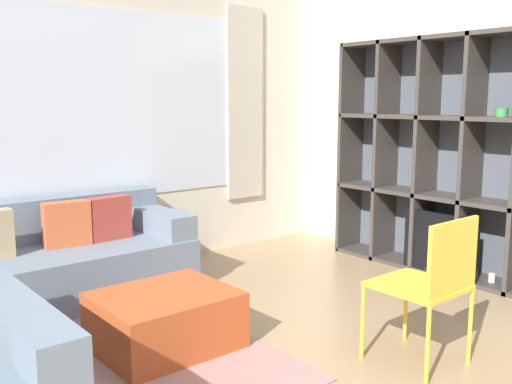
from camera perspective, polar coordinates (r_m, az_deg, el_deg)
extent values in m
cube|color=beige|center=(5.07, -14.67, 7.29)|extent=(5.90, 0.07, 2.70)
cube|color=silver|center=(5.03, -14.51, 8.42)|extent=(2.58, 0.01, 1.60)
cube|color=beige|center=(5.79, -1.12, 8.78)|extent=(0.44, 0.03, 1.90)
cube|color=beige|center=(5.37, 17.97, 7.24)|extent=(0.07, 4.52, 2.70)
cube|color=gray|center=(3.59, -19.45, -15.85)|extent=(2.19, 2.32, 0.01)
cube|color=#515660|center=(5.24, 19.65, 3.37)|extent=(0.02, 2.15, 2.02)
cube|color=#3D3833|center=(4.98, 20.76, 3.04)|extent=(0.36, 0.04, 2.02)
cube|color=#3D3833|center=(5.21, 16.64, 3.50)|extent=(0.36, 0.04, 2.02)
cube|color=#3D3833|center=(5.46, 12.88, 3.89)|extent=(0.36, 0.04, 2.02)
cube|color=#3D3833|center=(5.73, 9.47, 4.24)|extent=(0.36, 0.04, 2.02)
cube|color=#3D3833|center=(5.28, 18.10, -7.49)|extent=(0.36, 2.15, 0.04)
cube|color=#3D3833|center=(5.13, 18.46, -0.46)|extent=(0.36, 2.15, 0.04)
cube|color=#3D3833|center=(5.07, 18.85, 7.06)|extent=(0.36, 2.15, 0.04)
cube|color=#3D3833|center=(5.09, 19.25, 14.44)|extent=(0.36, 2.15, 0.04)
cube|color=black|center=(5.07, 17.91, -4.93)|extent=(0.04, 0.69, 0.52)
cube|color=black|center=(5.15, 17.90, -7.53)|extent=(0.10, 0.24, 0.03)
cylinder|color=white|center=(5.03, 22.51, -7.93)|extent=(0.05, 0.05, 0.07)
cube|color=#388947|center=(5.23, 18.37, -7.05)|extent=(0.10, 0.10, 0.07)
cylinder|color=#388947|center=(4.83, 23.34, 7.32)|extent=(0.10, 0.10, 0.07)
cube|color=slate|center=(4.51, -19.40, -7.99)|extent=(2.01, 0.85, 0.40)
cube|color=slate|center=(4.73, -21.05, -2.68)|extent=(2.01, 0.18, 0.34)
cube|color=slate|center=(4.79, -9.65, -2.92)|extent=(0.24, 0.79, 0.19)
cube|color=#C65B33|center=(4.51, -18.39, -3.06)|extent=(0.35, 0.15, 0.34)
cube|color=#AD3D33|center=(4.64, -14.49, -2.55)|extent=(0.35, 0.14, 0.34)
cube|color=#B74C23|center=(3.57, -9.09, -12.59)|extent=(0.79, 0.65, 0.35)
cylinder|color=gold|center=(3.75, 14.75, -10.94)|extent=(0.02, 0.02, 0.44)
cylinder|color=gold|center=(3.44, 10.60, -12.67)|extent=(0.02, 0.02, 0.44)
cylinder|color=gold|center=(3.54, 20.62, -12.51)|extent=(0.02, 0.02, 0.44)
cylinder|color=gold|center=(3.21, 16.78, -14.61)|extent=(0.02, 0.02, 0.44)
cube|color=gold|center=(3.40, 15.85, -9.00)|extent=(0.44, 0.46, 0.02)
cube|color=gold|center=(3.23, 19.09, -6.19)|extent=(0.44, 0.02, 0.40)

